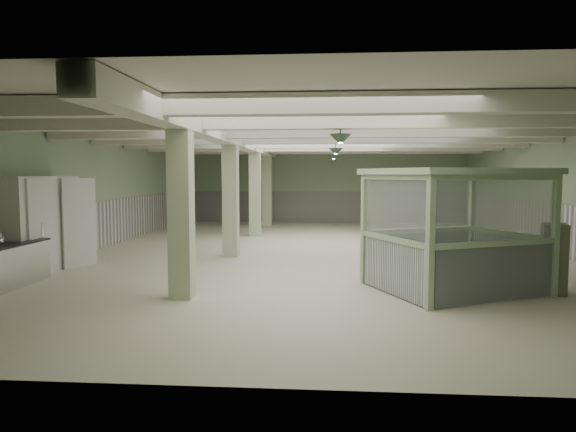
{
  "coord_description": "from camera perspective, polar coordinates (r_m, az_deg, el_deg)",
  "views": [
    {
      "loc": [
        0.23,
        -15.44,
        2.35
      ],
      "look_at": [
        -0.74,
        -2.52,
        1.3
      ],
      "focal_mm": 32.0,
      "sensor_mm": 36.0,
      "label": 1
    }
  ],
  "objects": [
    {
      "name": "floor",
      "position": [
        15.62,
        3.43,
        -4.03
      ],
      "size": [
        20.0,
        20.0,
        0.0
      ],
      "primitive_type": "plane",
      "color": "beige",
      "rests_on": "ground"
    },
    {
      "name": "ceiling",
      "position": [
        15.49,
        3.49,
        9.25
      ],
      "size": [
        14.0,
        20.0,
        0.02
      ],
      "primitive_type": "cube",
      "color": "beige",
      "rests_on": "wall_back"
    },
    {
      "name": "wall_back",
      "position": [
        25.45,
        3.81,
        3.38
      ],
      "size": [
        14.0,
        0.02,
        3.6
      ],
      "primitive_type": "cube",
      "color": "#8CA181",
      "rests_on": "floor"
    },
    {
      "name": "wall_front",
      "position": [
        5.47,
        1.85,
        -1.13
      ],
      "size": [
        14.0,
        0.02,
        3.6
      ],
      "primitive_type": "cube",
      "color": "#8CA181",
      "rests_on": "floor"
    },
    {
      "name": "wall_left",
      "position": [
        17.06,
        -20.79,
        2.48
      ],
      "size": [
        0.02,
        20.0,
        3.6
      ],
      "primitive_type": "cube",
      "color": "#8CA181",
      "rests_on": "floor"
    },
    {
      "name": "wall_right",
      "position": [
        16.87,
        28.0,
        2.22
      ],
      "size": [
        0.02,
        20.0,
        3.6
      ],
      "primitive_type": "cube",
      "color": "#8CA181",
      "rests_on": "floor"
    },
    {
      "name": "wainscot_left",
      "position": [
        17.12,
        -20.61,
        -1.03
      ],
      "size": [
        0.05,
        19.9,
        1.5
      ],
      "primitive_type": "cube",
      "color": "white",
      "rests_on": "floor"
    },
    {
      "name": "wainscot_right",
      "position": [
        16.92,
        27.78,
        -1.33
      ],
      "size": [
        0.05,
        19.9,
        1.5
      ],
      "primitive_type": "cube",
      "color": "white",
      "rests_on": "floor"
    },
    {
      "name": "wainscot_back",
      "position": [
        25.47,
        3.79,
        1.02
      ],
      "size": [
        13.9,
        0.05,
        1.5
      ],
      "primitive_type": "cube",
      "color": "white",
      "rests_on": "floor"
    },
    {
      "name": "girder",
      "position": [
        15.71,
        -5.76,
        8.37
      ],
      "size": [
        0.45,
        19.9,
        0.4
      ],
      "primitive_type": "cube",
      "color": "beige",
      "rests_on": "ceiling"
    },
    {
      "name": "beam_a",
      "position": [
        8.02,
        2.68,
        12.3
      ],
      "size": [
        13.9,
        0.35,
        0.32
      ],
      "primitive_type": "cube",
      "color": "beige",
      "rests_on": "ceiling"
    },
    {
      "name": "beam_b",
      "position": [
        10.5,
        3.08,
        10.48
      ],
      "size": [
        13.9,
        0.35,
        0.32
      ],
      "primitive_type": "cube",
      "color": "beige",
      "rests_on": "ceiling"
    },
    {
      "name": "beam_c",
      "position": [
        12.99,
        3.32,
        9.35
      ],
      "size": [
        13.9,
        0.35,
        0.32
      ],
      "primitive_type": "cube",
      "color": "beige",
      "rests_on": "ceiling"
    },
    {
      "name": "beam_d",
      "position": [
        15.48,
        3.49,
        8.59
      ],
      "size": [
        13.9,
        0.35,
        0.32
      ],
      "primitive_type": "cube",
      "color": "beige",
      "rests_on": "ceiling"
    },
    {
      "name": "beam_e",
      "position": [
        17.97,
        3.61,
        8.03
      ],
      "size": [
        13.9,
        0.35,
        0.32
      ],
      "primitive_type": "cube",
      "color": "beige",
      "rests_on": "ceiling"
    },
    {
      "name": "beam_f",
      "position": [
        20.47,
        3.7,
        7.62
      ],
      "size": [
        13.9,
        0.35,
        0.32
      ],
      "primitive_type": "cube",
      "color": "beige",
      "rests_on": "ceiling"
    },
    {
      "name": "beam_g",
      "position": [
        22.97,
        3.77,
        7.29
      ],
      "size": [
        13.9,
        0.35,
        0.32
      ],
      "primitive_type": "cube",
      "color": "beige",
      "rests_on": "ceiling"
    },
    {
      "name": "column_a",
      "position": [
        9.84,
        -11.81,
        1.33
      ],
      "size": [
        0.42,
        0.42,
        3.6
      ],
      "primitive_type": "cube",
      "color": "#B3C49E",
      "rests_on": "floor"
    },
    {
      "name": "column_b",
      "position": [
        14.71,
        -6.4,
        2.46
      ],
      "size": [
        0.42,
        0.42,
        3.6
      ],
      "primitive_type": "cube",
      "color": "#B3C49E",
      "rests_on": "floor"
    },
    {
      "name": "column_c",
      "position": [
        19.64,
        -3.68,
        3.02
      ],
      "size": [
        0.42,
        0.42,
        3.6
      ],
      "primitive_type": "cube",
      "color": "#B3C49E",
      "rests_on": "floor"
    },
    {
      "name": "column_d",
      "position": [
        23.61,
        -2.33,
        3.29
      ],
      "size": [
        0.42,
        0.42,
        3.6
      ],
      "primitive_type": "cube",
      "color": "#B3C49E",
      "rests_on": "floor"
    },
    {
      "name": "pendant_front",
      "position": [
        10.47,
        5.84,
        8.44
      ],
      "size": [
        0.44,
        0.44,
        0.22
      ],
      "primitive_type": "cone",
      "rotation": [
        3.14,
        0.0,
        0.0
      ],
      "color": "#304032",
      "rests_on": "ceiling"
    },
    {
      "name": "pendant_mid",
      "position": [
        15.96,
        5.32,
        7.13
      ],
      "size": [
        0.44,
        0.44,
        0.22
      ],
      "primitive_type": "cone",
      "rotation": [
        3.14,
        0.0,
        0.0
      ],
      "color": "#304032",
      "rests_on": "ceiling"
    },
    {
      "name": "pendant_back",
      "position": [
        20.95,
        5.09,
        6.53
      ],
      "size": [
        0.44,
        0.44,
        0.22
      ],
      "primitive_type": "cone",
      "rotation": [
        3.14,
        0.0,
        0.0
      ],
      "color": "#304032",
      "rests_on": "ceiling"
    },
    {
      "name": "pitcher_near",
      "position": [
        12.77,
        -26.99,
        -1.67
      ],
      "size": [
        0.22,
        0.25,
        0.32
      ],
      "primitive_type": null,
      "rotation": [
        0.0,
        0.0,
        0.0
      ],
      "color": "#B1B1B6",
      "rests_on": "prep_counter"
    },
    {
      "name": "walkin_cooler",
      "position": [
        13.69,
        -25.75,
        -0.6
      ],
      "size": [
        1.04,
        2.64,
        2.42
      ],
      "color": "silver",
      "rests_on": "floor"
    },
    {
      "name": "guard_booth",
      "position": [
        10.87,
        18.03,
        0.92
      ],
      "size": [
        3.87,
        3.63,
        2.47
      ],
      "rotation": [
        0.0,
        0.0,
        0.42
      ],
      "color": "#AAC39C",
      "rests_on": "floor"
    },
    {
      "name": "filing_cabinet",
      "position": [
        11.44,
        27.4,
        -4.21
      ],
      "size": [
        0.6,
        0.74,
        1.39
      ],
      "primitive_type": "cube",
      "rotation": [
        0.0,
        0.0,
        -0.27
      ],
      "color": "#606252",
      "rests_on": "floor"
    }
  ]
}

